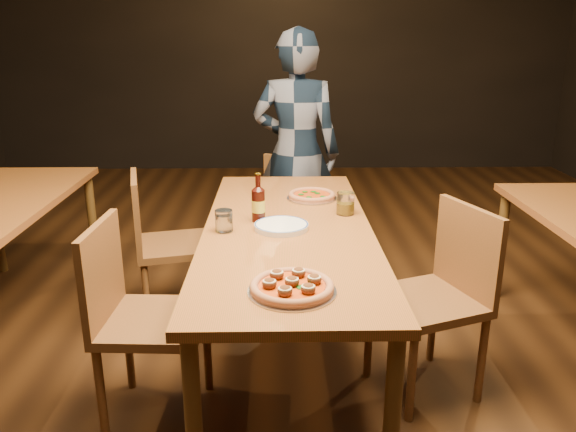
{
  "coord_description": "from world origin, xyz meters",
  "views": [
    {
      "loc": [
        -0.05,
        -2.55,
        1.63
      ],
      "look_at": [
        0.0,
        -0.05,
        0.82
      ],
      "focal_mm": 35.0,
      "sensor_mm": 36.0,
      "label": 1
    }
  ],
  "objects_px": {
    "chair_main_nw": "(154,319)",
    "pizza_meatball": "(292,286)",
    "beer_bottle": "(258,205)",
    "water_glass": "(224,221)",
    "chair_end": "(280,212)",
    "amber_glass": "(345,203)",
    "pizza_margherita": "(312,195)",
    "chair_main_e": "(427,300)",
    "diner": "(296,153)",
    "plate_stack": "(281,226)",
    "table_main": "(288,241)",
    "chair_main_sw": "(175,244)"
  },
  "relations": [
    {
      "from": "table_main",
      "to": "chair_end",
      "type": "height_order",
      "value": "chair_end"
    },
    {
      "from": "chair_main_e",
      "to": "chair_end",
      "type": "xyz_separation_m",
      "value": [
        -0.67,
        1.53,
        -0.05
      ]
    },
    {
      "from": "table_main",
      "to": "plate_stack",
      "type": "height_order",
      "value": "plate_stack"
    },
    {
      "from": "chair_main_e",
      "to": "chair_end",
      "type": "distance_m",
      "value": 1.67
    },
    {
      "from": "beer_bottle",
      "to": "water_glass",
      "type": "distance_m",
      "value": 0.22
    },
    {
      "from": "chair_end",
      "to": "chair_main_nw",
      "type": "bearing_deg",
      "value": -86.9
    },
    {
      "from": "beer_bottle",
      "to": "diner",
      "type": "distance_m",
      "value": 1.25
    },
    {
      "from": "chair_main_nw",
      "to": "diner",
      "type": "relative_size",
      "value": 0.56
    },
    {
      "from": "chair_main_nw",
      "to": "amber_glass",
      "type": "xyz_separation_m",
      "value": [
        0.88,
        0.59,
        0.34
      ]
    },
    {
      "from": "pizza_meatball",
      "to": "diner",
      "type": "bearing_deg",
      "value": 87.65
    },
    {
      "from": "chair_main_nw",
      "to": "amber_glass",
      "type": "distance_m",
      "value": 1.11
    },
    {
      "from": "table_main",
      "to": "pizza_meatball",
      "type": "height_order",
      "value": "pizza_meatball"
    },
    {
      "from": "pizza_margherita",
      "to": "amber_glass",
      "type": "xyz_separation_m",
      "value": [
        0.15,
        -0.29,
        0.04
      ]
    },
    {
      "from": "pizza_meatball",
      "to": "plate_stack",
      "type": "height_order",
      "value": "pizza_meatball"
    },
    {
      "from": "plate_stack",
      "to": "water_glass",
      "type": "distance_m",
      "value": 0.27
    },
    {
      "from": "chair_main_sw",
      "to": "chair_main_e",
      "type": "distance_m",
      "value": 1.49
    },
    {
      "from": "pizza_meatball",
      "to": "water_glass",
      "type": "xyz_separation_m",
      "value": [
        -0.3,
        0.66,
        0.03
      ]
    },
    {
      "from": "beer_bottle",
      "to": "pizza_margherita",
      "type": "bearing_deg",
      "value": 54.22
    },
    {
      "from": "water_glass",
      "to": "diner",
      "type": "bearing_deg",
      "value": 74.32
    },
    {
      "from": "pizza_meatball",
      "to": "diner",
      "type": "height_order",
      "value": "diner"
    },
    {
      "from": "water_glass",
      "to": "amber_glass",
      "type": "distance_m",
      "value": 0.65
    },
    {
      "from": "chair_main_sw",
      "to": "pizza_margherita",
      "type": "relative_size",
      "value": 3.3
    },
    {
      "from": "chair_main_e",
      "to": "pizza_meatball",
      "type": "xyz_separation_m",
      "value": [
        -0.64,
        -0.49,
        0.3
      ]
    },
    {
      "from": "pizza_margherita",
      "to": "diner",
      "type": "height_order",
      "value": "diner"
    },
    {
      "from": "chair_end",
      "to": "chair_main_e",
      "type": "bearing_deg",
      "value": -45.44
    },
    {
      "from": "table_main",
      "to": "chair_main_e",
      "type": "height_order",
      "value": "chair_main_e"
    },
    {
      "from": "chair_main_nw",
      "to": "amber_glass",
      "type": "relative_size",
      "value": 8.23
    },
    {
      "from": "chair_main_sw",
      "to": "chair_main_e",
      "type": "relative_size",
      "value": 0.99
    },
    {
      "from": "chair_end",
      "to": "beer_bottle",
      "type": "height_order",
      "value": "beer_bottle"
    },
    {
      "from": "chair_main_nw",
      "to": "water_glass",
      "type": "xyz_separation_m",
      "value": [
        0.28,
        0.33,
        0.33
      ]
    },
    {
      "from": "plate_stack",
      "to": "diner",
      "type": "height_order",
      "value": "diner"
    },
    {
      "from": "chair_main_nw",
      "to": "pizza_meatball",
      "type": "distance_m",
      "value": 0.73
    },
    {
      "from": "pizza_meatball",
      "to": "beer_bottle",
      "type": "distance_m",
      "value": 0.82
    },
    {
      "from": "pizza_margherita",
      "to": "beer_bottle",
      "type": "height_order",
      "value": "beer_bottle"
    },
    {
      "from": "chair_end",
      "to": "amber_glass",
      "type": "relative_size",
      "value": 7.26
    },
    {
      "from": "table_main",
      "to": "amber_glass",
      "type": "distance_m",
      "value": 0.38
    },
    {
      "from": "table_main",
      "to": "chair_end",
      "type": "xyz_separation_m",
      "value": [
        -0.03,
        1.31,
        -0.26
      ]
    },
    {
      "from": "diner",
      "to": "beer_bottle",
      "type": "bearing_deg",
      "value": 89.63
    },
    {
      "from": "chair_main_e",
      "to": "chair_end",
      "type": "bearing_deg",
      "value": -176.96
    },
    {
      "from": "table_main",
      "to": "pizza_meatball",
      "type": "distance_m",
      "value": 0.73
    },
    {
      "from": "chair_main_e",
      "to": "amber_glass",
      "type": "xyz_separation_m",
      "value": [
        -0.34,
        0.42,
        0.34
      ]
    },
    {
      "from": "pizza_margherita",
      "to": "diner",
      "type": "xyz_separation_m",
      "value": [
        -0.06,
        0.83,
        0.07
      ]
    },
    {
      "from": "pizza_meatball",
      "to": "amber_glass",
      "type": "relative_size",
      "value": 2.82
    },
    {
      "from": "amber_glass",
      "to": "water_glass",
      "type": "bearing_deg",
      "value": -157.09
    },
    {
      "from": "chair_main_sw",
      "to": "plate_stack",
      "type": "relative_size",
      "value": 3.59
    },
    {
      "from": "pizza_meatball",
      "to": "amber_glass",
      "type": "bearing_deg",
      "value": 71.94
    },
    {
      "from": "diner",
      "to": "plate_stack",
      "type": "bearing_deg",
      "value": 95.2
    },
    {
      "from": "chair_end",
      "to": "water_glass",
      "type": "xyz_separation_m",
      "value": [
        -0.27,
        -1.37,
        0.39
      ]
    },
    {
      "from": "chair_main_nw",
      "to": "plate_stack",
      "type": "relative_size",
      "value": 3.63
    },
    {
      "from": "chair_main_sw",
      "to": "beer_bottle",
      "type": "height_order",
      "value": "beer_bottle"
    }
  ]
}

